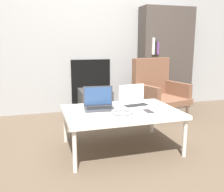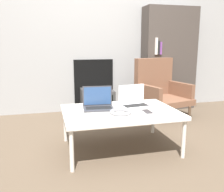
# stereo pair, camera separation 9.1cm
# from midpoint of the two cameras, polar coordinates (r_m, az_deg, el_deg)

# --- Properties ---
(ground_plane) EXTENTS (14.00, 14.00, 0.00)m
(ground_plane) POSITION_cam_midpoint_polar(r_m,az_deg,el_deg) (2.43, 1.83, -13.00)
(ground_plane) COLOR brown
(wall_back) EXTENTS (7.00, 0.08, 2.60)m
(wall_back) POSITION_cam_midpoint_polar(r_m,az_deg,el_deg) (3.88, -6.36, 15.68)
(wall_back) COLOR #999999
(wall_back) RESTS_ON ground_plane
(table) EXTENTS (1.08, 0.76, 0.39)m
(table) POSITION_cam_midpoint_polar(r_m,az_deg,el_deg) (2.42, 0.96, -3.93)
(table) COLOR silver
(table) RESTS_ON ground_plane
(laptop_left) EXTENTS (0.31, 0.23, 0.22)m
(laptop_left) POSITION_cam_midpoint_polar(r_m,az_deg,el_deg) (2.46, -4.06, -1.79)
(laptop_left) COLOR #38383D
(laptop_left) RESTS_ON table
(laptop_right) EXTENTS (0.32, 0.25, 0.22)m
(laptop_right) POSITION_cam_midpoint_polar(r_m,az_deg,el_deg) (2.56, 4.13, -1.23)
(laptop_right) COLOR silver
(laptop_right) RESTS_ON table
(headphones) EXTENTS (0.20, 0.20, 0.03)m
(headphones) POSITION_cam_midpoint_polar(r_m,az_deg,el_deg) (2.29, 1.19, -3.64)
(headphones) COLOR gray
(headphones) RESTS_ON table
(phone) EXTENTS (0.06, 0.13, 0.01)m
(phone) POSITION_cam_midpoint_polar(r_m,az_deg,el_deg) (2.37, 7.22, -3.45)
(phone) COLOR #333338
(phone) RESTS_ON table
(tv) EXTENTS (0.44, 0.49, 0.37)m
(tv) POSITION_cam_midpoint_polar(r_m,az_deg,el_deg) (3.69, -4.66, -1.37)
(tv) COLOR #383838
(tv) RESTS_ON ground_plane
(armchair) EXTENTS (0.75, 0.74, 0.82)m
(armchair) POSITION_cam_midpoint_polar(r_m,az_deg,el_deg) (3.67, 9.51, 1.78)
(armchair) COLOR brown
(armchair) RESTS_ON ground_plane
(bookshelf) EXTENTS (0.83, 0.32, 1.58)m
(bookshelf) POSITION_cam_midpoint_polar(r_m,az_deg,el_deg) (4.09, 11.44, 8.32)
(bookshelf) COLOR #3F3833
(bookshelf) RESTS_ON ground_plane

